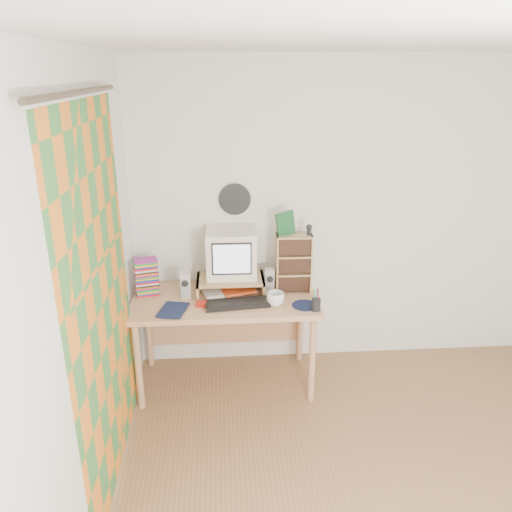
{
  "coord_description": "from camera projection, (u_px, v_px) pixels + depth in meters",
  "views": [
    {
      "loc": [
        -1.04,
        -2.08,
        2.38
      ],
      "look_at": [
        -0.79,
        1.33,
        1.1
      ],
      "focal_mm": 35.0,
      "sensor_mm": 36.0,
      "label": 1
    }
  ],
  "objects": [
    {
      "name": "mousepad",
      "position": [
        305.0,
        305.0,
        3.67
      ],
      "size": [
        0.21,
        0.21,
        0.0
      ],
      "primitive_type": "cylinder",
      "rotation": [
        0.0,
        0.0,
        0.09
      ],
      "color": "#101736",
      "rests_on": "desk"
    },
    {
      "name": "keyboard",
      "position": [
        237.0,
        304.0,
        3.67
      ],
      "size": [
        0.49,
        0.21,
        0.03
      ],
      "primitive_type": "cube",
      "rotation": [
        0.0,
        0.0,
        0.12
      ],
      "color": "black",
      "rests_on": "desk"
    },
    {
      "name": "speaker_left",
      "position": [
        185.0,
        285.0,
        3.78
      ],
      "size": [
        0.08,
        0.08,
        0.2
      ],
      "primitive_type": "cube",
      "rotation": [
        0.0,
        0.0,
        0.07
      ],
      "color": "silver",
      "rests_on": "desk"
    },
    {
      "name": "red_box",
      "position": [
        201.0,
        304.0,
        3.66
      ],
      "size": [
        0.08,
        0.06,
        0.04
      ],
      "primitive_type": "cube",
      "rotation": [
        0.0,
        0.0,
        -0.18
      ],
      "color": "#AF1B12",
      "rests_on": "desk"
    },
    {
      "name": "wall_disc",
      "position": [
        235.0,
        199.0,
        3.9
      ],
      "size": [
        0.25,
        0.02,
        0.25
      ],
      "primitive_type": "cylinder",
      "rotation": [
        1.57,
        0.0,
        0.0
      ],
      "color": "black",
      "rests_on": "back_wall"
    },
    {
      "name": "diary",
      "position": [
        161.0,
        308.0,
        3.59
      ],
      "size": [
        0.25,
        0.21,
        0.04
      ],
      "primitive_type": "imported",
      "rotation": [
        0.0,
        0.0,
        -0.23
      ],
      "color": "#111B3E",
      "rests_on": "desk"
    },
    {
      "name": "left_wall",
      "position": [
        69.0,
        332.0,
        2.29
      ],
      "size": [
        0.0,
        3.5,
        3.5
      ],
      "primitive_type": "plane",
      "rotation": [
        1.57,
        0.0,
        1.57
      ],
      "color": "white",
      "rests_on": "floor"
    },
    {
      "name": "curtain",
      "position": [
        103.0,
        305.0,
        2.78
      ],
      "size": [
        0.0,
        2.2,
        2.2
      ],
      "primitive_type": "plane",
      "rotation": [
        1.57,
        0.0,
        1.57
      ],
      "color": "orange",
      "rests_on": "left_wall"
    },
    {
      "name": "ceiling",
      "position": [
        480.0,
        37.0,
        1.97
      ],
      "size": [
        3.5,
        3.5,
        0.0
      ],
      "primitive_type": "plane",
      "rotation": [
        3.14,
        0.0,
        0.0
      ],
      "color": "white",
      "rests_on": "back_wall"
    },
    {
      "name": "cd_rack",
      "position": [
        294.0,
        263.0,
        3.85
      ],
      "size": [
        0.28,
        0.15,
        0.46
      ],
      "primitive_type": "cube",
      "rotation": [
        0.0,
        0.0,
        -0.02
      ],
      "color": "tan",
      "rests_on": "desk"
    },
    {
      "name": "mug",
      "position": [
        276.0,
        299.0,
        3.66
      ],
      "size": [
        0.14,
        0.14,
        0.1
      ],
      "primitive_type": "imported",
      "rotation": [
        0.0,
        0.0,
        0.05
      ],
      "color": "white",
      "rests_on": "desk"
    },
    {
      "name": "desk",
      "position": [
        225.0,
        310.0,
        3.91
      ],
      "size": [
        1.4,
        0.7,
        0.75
      ],
      "color": "tan",
      "rests_on": "floor"
    },
    {
      "name": "papers",
      "position": [
        228.0,
        291.0,
        3.88
      ],
      "size": [
        0.33,
        0.28,
        0.04
      ],
      "primitive_type": null,
      "rotation": [
        0.0,
        0.0,
        0.29
      ],
      "color": "white",
      "rests_on": "desk"
    },
    {
      "name": "pen_cup",
      "position": [
        316.0,
        302.0,
        3.58
      ],
      "size": [
        0.07,
        0.07,
        0.13
      ],
      "primitive_type": null,
      "rotation": [
        0.0,
        0.0,
        -0.08
      ],
      "color": "black",
      "rests_on": "desk"
    },
    {
      "name": "crt_monitor",
      "position": [
        231.0,
        254.0,
        3.84
      ],
      "size": [
        0.39,
        0.39,
        0.36
      ],
      "primitive_type": "cube",
      "rotation": [
        0.0,
        0.0,
        -0.01
      ],
      "color": "silver",
      "rests_on": "monitor_riser"
    },
    {
      "name": "monitor_riser",
      "position": [
        231.0,
        281.0,
        3.87
      ],
      "size": [
        0.52,
        0.3,
        0.12
      ],
      "color": "tan",
      "rests_on": "desk"
    },
    {
      "name": "dvd_stack",
      "position": [
        147.0,
        279.0,
        3.82
      ],
      "size": [
        0.2,
        0.16,
        0.25
      ],
      "primitive_type": null,
      "rotation": [
        0.0,
        0.0,
        0.25
      ],
      "color": "brown",
      "rests_on": "desk"
    },
    {
      "name": "back_wall",
      "position": [
        350.0,
        218.0,
        4.04
      ],
      "size": [
        3.5,
        0.0,
        3.5
      ],
      "primitive_type": "plane",
      "rotation": [
        1.57,
        0.0,
        0.0
      ],
      "color": "white",
      "rests_on": "floor"
    },
    {
      "name": "game_box",
      "position": [
        285.0,
        223.0,
        3.74
      ],
      "size": [
        0.14,
        0.07,
        0.18
      ],
      "primitive_type": "cube",
      "rotation": [
        0.0,
        0.0,
        0.32
      ],
      "color": "#175229",
      "rests_on": "cd_rack"
    },
    {
      "name": "webcam",
      "position": [
        309.0,
        230.0,
        3.76
      ],
      "size": [
        0.05,
        0.05,
        0.08
      ],
      "primitive_type": null,
      "rotation": [
        0.0,
        0.0,
        -0.0
      ],
      "color": "black",
      "rests_on": "cd_rack"
    },
    {
      "name": "speaker_right",
      "position": [
        269.0,
        281.0,
        3.86
      ],
      "size": [
        0.08,
        0.08,
        0.2
      ],
      "primitive_type": "cube",
      "rotation": [
        0.0,
        0.0,
        -0.06
      ],
      "color": "silver",
      "rests_on": "desk"
    }
  ]
}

